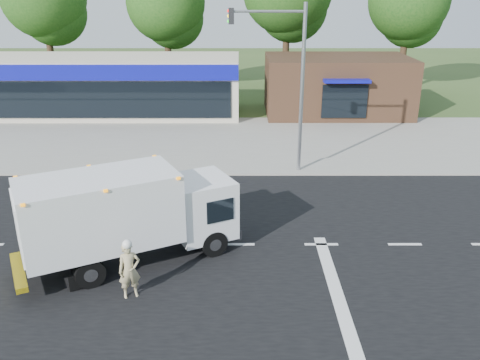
# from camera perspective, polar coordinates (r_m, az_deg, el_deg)

# --- Properties ---
(ground) EXTENTS (120.00, 120.00, 0.00)m
(ground) POSITION_cam_1_polar(r_m,az_deg,el_deg) (18.34, -0.25, -7.28)
(ground) COLOR #385123
(ground) RESTS_ON ground
(road_asphalt) EXTENTS (60.00, 14.00, 0.02)m
(road_asphalt) POSITION_cam_1_polar(r_m,az_deg,el_deg) (18.34, -0.25, -7.27)
(road_asphalt) COLOR black
(road_asphalt) RESTS_ON ground
(sidewalk) EXTENTS (60.00, 2.40, 0.12)m
(sidewalk) POSITION_cam_1_polar(r_m,az_deg,el_deg) (25.83, -0.20, 1.53)
(sidewalk) COLOR gray
(sidewalk) RESTS_ON ground
(parking_apron) EXTENTS (60.00, 9.00, 0.02)m
(parking_apron) POSITION_cam_1_polar(r_m,az_deg,el_deg) (31.37, -0.18, 5.00)
(parking_apron) COLOR gray
(parking_apron) RESTS_ON ground
(lane_markings) EXTENTS (55.20, 7.00, 0.01)m
(lane_markings) POSITION_cam_1_polar(r_m,az_deg,el_deg) (17.20, 4.29, -9.35)
(lane_markings) COLOR silver
(lane_markings) RESTS_ON road_asphalt
(ems_box_truck) EXTENTS (7.43, 5.23, 3.19)m
(ems_box_truck) POSITION_cam_1_polar(r_m,az_deg,el_deg) (16.89, -12.75, -3.49)
(ems_box_truck) COLOR black
(ems_box_truck) RESTS_ON ground
(emergency_worker) EXTENTS (0.76, 0.64, 1.89)m
(emergency_worker) POSITION_cam_1_polar(r_m,az_deg,el_deg) (15.45, -12.32, -9.76)
(emergency_worker) COLOR tan
(emergency_worker) RESTS_ON ground
(retail_strip_mall) EXTENTS (18.00, 6.20, 4.00)m
(retail_strip_mall) POSITION_cam_1_polar(r_m,az_deg,el_deg) (37.78, -14.17, 10.27)
(retail_strip_mall) COLOR beige
(retail_strip_mall) RESTS_ON ground
(brown_storefront) EXTENTS (10.00, 6.70, 4.00)m
(brown_storefront) POSITION_cam_1_polar(r_m,az_deg,el_deg) (37.38, 10.81, 10.40)
(brown_storefront) COLOR #382316
(brown_storefront) RESTS_ON ground
(traffic_signal_pole) EXTENTS (3.51, 0.25, 8.00)m
(traffic_signal_pole) POSITION_cam_1_polar(r_m,az_deg,el_deg) (24.14, 5.50, 11.97)
(traffic_signal_pole) COLOR gray
(traffic_signal_pole) RESTS_ON ground
(background_trees) EXTENTS (36.77, 7.39, 12.10)m
(background_trees) POSITION_cam_1_polar(r_m,az_deg,el_deg) (44.32, -1.31, 19.39)
(background_trees) COLOR #332114
(background_trees) RESTS_ON ground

